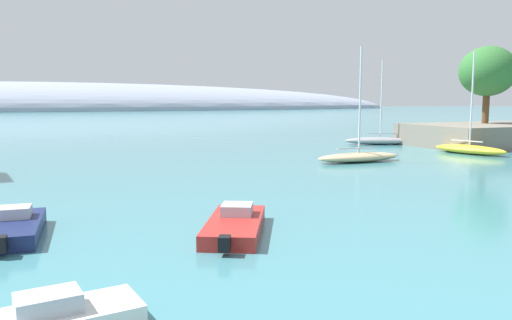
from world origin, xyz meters
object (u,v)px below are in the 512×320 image
sailboat_yellow_near_shore (469,149)px  sailboat_sand_outer_mooring (359,156)px  motorboat_navy_foreground (12,228)px  tree_clump_shore (488,72)px  sailboat_grey_mid_mooring (380,140)px  motorboat_red_alongside_breakwater (235,224)px

sailboat_yellow_near_shore → sailboat_sand_outer_mooring: (-12.47, -1.17, -0.03)m
motorboat_navy_foreground → tree_clump_shore: bearing=-60.7°
sailboat_grey_mid_mooring → motorboat_navy_foreground: sailboat_grey_mid_mooring is taller
tree_clump_shore → motorboat_navy_foreground: (-44.69, -21.35, -7.49)m
sailboat_yellow_near_shore → sailboat_sand_outer_mooring: bearing=-98.5°
sailboat_grey_mid_mooring → sailboat_sand_outer_mooring: 16.15m
motorboat_navy_foreground → motorboat_red_alongside_breakwater: size_ratio=0.93×
tree_clump_shore → motorboat_red_alongside_breakwater: 44.78m
sailboat_yellow_near_shore → sailboat_sand_outer_mooring: 12.53m
sailboat_grey_mid_mooring → motorboat_navy_foreground: 42.78m
tree_clump_shore → motorboat_red_alongside_breakwater: size_ratio=1.56×
sailboat_grey_mid_mooring → tree_clump_shore: bearing=-179.1°
sailboat_sand_outer_mooring → motorboat_red_alongside_breakwater: bearing=-135.2°
sailboat_yellow_near_shore → motorboat_red_alongside_breakwater: sailboat_yellow_near_shore is taller
sailboat_grey_mid_mooring → motorboat_red_alongside_breakwater: sailboat_grey_mid_mooring is taller
tree_clump_shore → motorboat_navy_foreground: tree_clump_shore is taller
tree_clump_shore → sailboat_yellow_near_shore: bearing=-142.8°
tree_clump_shore → motorboat_navy_foreground: bearing=-154.5°
sailboat_sand_outer_mooring → sailboat_yellow_near_shore: bearing=5.2°
motorboat_red_alongside_breakwater → sailboat_sand_outer_mooring: bearing=-18.4°
sailboat_sand_outer_mooring → motorboat_red_alongside_breakwater: (-16.00, -16.01, -0.15)m
motorboat_navy_foreground → sailboat_grey_mid_mooring: bearing=-49.5°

